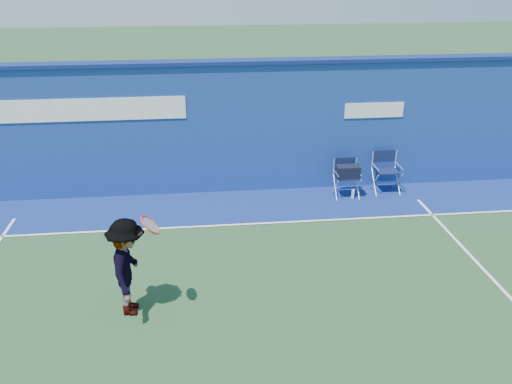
{
  "coord_description": "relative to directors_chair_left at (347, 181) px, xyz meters",
  "views": [
    {
      "loc": [
        -0.49,
        -6.93,
        5.15
      ],
      "look_at": [
        0.57,
        2.6,
        1.0
      ],
      "focal_mm": 38.0,
      "sensor_mm": 36.0,
      "label": 1
    }
  ],
  "objects": [
    {
      "name": "water_bottle",
      "position": [
        0.13,
        -0.15,
        -0.27
      ],
      "size": [
        0.07,
        0.07,
        0.22
      ],
      "primitive_type": "cylinder",
      "color": "silver",
      "rests_on": "ground"
    },
    {
      "name": "out_of_bounds_strip",
      "position": [
        -2.89,
        -0.32,
        -0.38
      ],
      "size": [
        24.0,
        1.8,
        0.01
      ],
      "primitive_type": "cube",
      "color": "navy",
      "rests_on": "ground"
    },
    {
      "name": "directors_chair_right",
      "position": [
        1.01,
        0.17,
        -0.08
      ],
      "size": [
        0.58,
        0.52,
        0.97
      ],
      "color": "silver",
      "rests_on": "ground"
    },
    {
      "name": "court_lines",
      "position": [
        -2.89,
        -3.82,
        -0.37
      ],
      "size": [
        24.0,
        12.0,
        0.01
      ],
      "color": "white",
      "rests_on": "out_of_bounds_strip"
    },
    {
      "name": "ground",
      "position": [
        -2.89,
        -4.42,
        -0.38
      ],
      "size": [
        80.0,
        80.0,
        0.0
      ],
      "primitive_type": "plane",
      "color": "#254625",
      "rests_on": "ground"
    },
    {
      "name": "directors_chair_left",
      "position": [
        0.0,
        0.0,
        0.0
      ],
      "size": [
        0.53,
        0.49,
        0.9
      ],
      "color": "silver",
      "rests_on": "ground"
    },
    {
      "name": "stadium_wall",
      "position": [
        -2.9,
        0.78,
        1.17
      ],
      "size": [
        24.0,
        0.5,
        3.08
      ],
      "color": "navy",
      "rests_on": "ground"
    },
    {
      "name": "tennis_player",
      "position": [
        -4.54,
        -4.04,
        0.42
      ],
      "size": [
        0.85,
        1.04,
        1.71
      ],
      "color": "#EA4738",
      "rests_on": "ground"
    }
  ]
}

